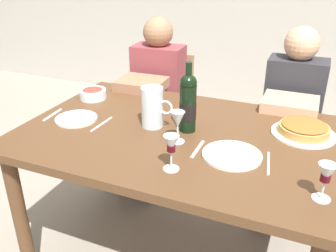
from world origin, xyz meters
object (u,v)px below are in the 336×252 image
object	(u,v)px
wine_glass_centre	(326,175)
wine_bottle	(188,103)
water_pitcher	(153,109)
dinner_plate_left_setting	(232,155)
wine_glass_right_diner	(178,121)
salad_bowl	(93,93)
chair_left	(165,105)
chair_right	(290,124)
wine_glass_left_diner	(171,146)
dinner_plate_right_setting	(76,119)
diner_right	(289,122)
diner_left	(152,101)
dining_table	(179,149)
baked_tart	(304,129)

from	to	relation	value
wine_glass_centre	wine_bottle	bearing A→B (deg)	151.73
water_pitcher	dinner_plate_left_setting	bearing A→B (deg)	-18.20
wine_glass_right_diner	salad_bowl	bearing A→B (deg)	154.32
water_pitcher	chair_left	world-z (taller)	water_pitcher
wine_glass_centre	chair_right	distance (m)	1.26
water_pitcher	dinner_plate_left_setting	size ratio (longest dim) A/B	0.80
wine_glass_left_diner	dinner_plate_right_setting	world-z (taller)	wine_glass_left_diner
chair_right	diner_right	bearing A→B (deg)	89.96
wine_glass_right_diner	chair_left	distance (m)	1.15
wine_bottle	wine_glass_left_diner	world-z (taller)	wine_bottle
wine_glass_right_diner	diner_left	xyz separation A→B (m)	(-0.48, 0.74, -0.25)
salad_bowl	diner_right	distance (m)	1.18
wine_glass_left_diner	dinner_plate_right_setting	bearing A→B (deg)	158.45
dining_table	wine_glass_right_diner	size ratio (longest dim) A/B	10.18
diner_right	wine_glass_left_diner	bearing A→B (deg)	69.56
chair_right	diner_right	distance (m)	0.26
dining_table	water_pitcher	size ratio (longest dim) A/B	7.56
water_pitcher	baked_tart	size ratio (longest dim) A/B	0.68
chair_left	diner_left	size ratio (longest dim) A/B	0.75
salad_bowl	wine_glass_centre	bearing A→B (deg)	-22.12
chair_left	wine_glass_left_diner	bearing A→B (deg)	112.36
chair_left	chair_right	bearing A→B (deg)	178.77
diner_right	diner_left	bearing A→B (deg)	0.50
wine_glass_right_diner	wine_glass_left_diner	bearing A→B (deg)	-74.58
wine_glass_centre	diner_left	size ratio (longest dim) A/B	0.12
chair_left	diner_right	bearing A→B (deg)	164.06
wine_glass_right_diner	diner_left	bearing A→B (deg)	122.65
wine_glass_left_diner	dinner_plate_left_setting	xyz separation A→B (m)	(0.20, 0.19, -0.10)
wine_glass_right_diner	diner_left	size ratio (longest dim) A/B	0.13
dinner_plate_right_setting	chair_left	xyz separation A→B (m)	(0.08, 0.96, -0.27)
dining_table	wine_glass_left_diner	bearing A→B (deg)	-74.12
wine_glass_right_diner	wine_glass_centre	distance (m)	0.64
dinner_plate_left_setting	dinner_plate_right_setting	distance (m)	0.82
water_pitcher	dinner_plate_right_setting	xyz separation A→B (m)	(-0.39, -0.09, -0.08)
wine_glass_centre	chair_right	xyz separation A→B (m)	(-0.19, 1.19, -0.36)
wine_glass_right_diner	chair_left	world-z (taller)	wine_glass_right_diner
wine_bottle	wine_glass_left_diner	xyz separation A→B (m)	(0.06, -0.35, -0.04)
water_pitcher	wine_glass_centre	distance (m)	0.84
baked_tart	dinner_plate_left_setting	xyz separation A→B (m)	(-0.26, -0.33, -0.02)
dinner_plate_right_setting	chair_left	distance (m)	1.00
dinner_plate_right_setting	wine_glass_centre	bearing A→B (deg)	-10.74
dinner_plate_left_setting	wine_bottle	bearing A→B (deg)	147.87
dining_table	diner_left	distance (m)	0.79
wine_glass_left_diner	diner_left	xyz separation A→B (m)	(-0.54, 0.97, -0.25)
wine_bottle	salad_bowl	size ratio (longest dim) A/B	2.13
dinner_plate_right_setting	dinner_plate_left_setting	bearing A→B (deg)	-3.86
diner_right	baked_tart	bearing A→B (deg)	101.40
salad_bowl	wine_glass_left_diner	bearing A→B (deg)	-36.95
water_pitcher	diner_right	distance (m)	0.91
chair_left	salad_bowl	bearing A→B (deg)	73.42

